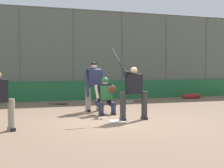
# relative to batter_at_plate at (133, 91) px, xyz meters

# --- Properties ---
(ground_plane) EXTENTS (160.00, 160.00, 0.00)m
(ground_plane) POSITION_rel_batter_at_plate_xyz_m (0.54, 0.06, -0.87)
(ground_plane) COLOR #7A604C
(home_plate_marker) EXTENTS (0.43, 0.43, 0.01)m
(home_plate_marker) POSITION_rel_batter_at_plate_xyz_m (0.54, 0.06, -0.87)
(home_plate_marker) COLOR white
(home_plate_marker) RESTS_ON ground_plane
(backstop_fence) EXTENTS (20.45, 0.08, 4.51)m
(backstop_fence) POSITION_rel_batter_at_plate_xyz_m (0.54, -6.56, 1.47)
(backstop_fence) COLOR #515651
(backstop_fence) RESTS_ON ground_plane
(padding_wall) EXTENTS (19.96, 0.18, 0.93)m
(padding_wall) POSITION_rel_batter_at_plate_xyz_m (0.54, -6.46, -0.40)
(padding_wall) COLOR #236638
(padding_wall) RESTS_ON ground_plane
(bleachers_beyond) EXTENTS (14.26, 1.95, 1.16)m
(bleachers_beyond) POSITION_rel_batter_at_plate_xyz_m (-0.39, -8.71, -0.49)
(bleachers_beyond) COLOR slate
(bleachers_beyond) RESTS_ON ground_plane
(batter_at_plate) EXTENTS (1.05, 0.59, 2.17)m
(batter_at_plate) POSITION_rel_batter_at_plate_xyz_m (0.00, 0.00, 0.00)
(batter_at_plate) COLOR #333333
(batter_at_plate) RESTS_ON ground_plane
(catcher_behind_plate) EXTENTS (0.67, 0.78, 1.26)m
(catcher_behind_plate) POSITION_rel_batter_at_plate_xyz_m (0.45, -1.38, -0.22)
(catcher_behind_plate) COLOR #2D334C
(catcher_behind_plate) RESTS_ON ground_plane
(umpire_home) EXTENTS (0.72, 0.46, 1.78)m
(umpire_home) POSITION_rel_batter_at_plate_xyz_m (0.64, -2.24, 0.09)
(umpire_home) COLOR gray
(umpire_home) RESTS_ON ground_plane
(spare_bat_third_base_side) EXTENTS (0.89, 0.08, 0.07)m
(spare_bat_third_base_side) POSITION_rel_batter_at_plate_xyz_m (-1.73, -4.77, -0.84)
(spare_bat_third_base_side) COLOR black
(spare_bat_third_base_side) RESTS_ON ground_plane
(spare_bat_first_base_side) EXTENTS (0.80, 0.32, 0.07)m
(spare_bat_first_base_side) POSITION_rel_batter_at_plate_xyz_m (1.45, -4.69, -0.84)
(spare_bat_first_base_side) COLOR black
(spare_bat_first_base_side) RESTS_ON ground_plane
(baseball_loose) EXTENTS (0.07, 0.07, 0.07)m
(baseball_loose) POSITION_rel_batter_at_plate_xyz_m (0.88, -0.37, -0.83)
(baseball_loose) COLOR white
(baseball_loose) RESTS_ON ground_plane
(equipment_bag_dugout_side) EXTENTS (1.07, 0.25, 0.25)m
(equipment_bag_dugout_side) POSITION_rel_batter_at_plate_xyz_m (-5.47, -5.46, -0.75)
(equipment_bag_dugout_side) COLOR maroon
(equipment_bag_dugout_side) RESTS_ON ground_plane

